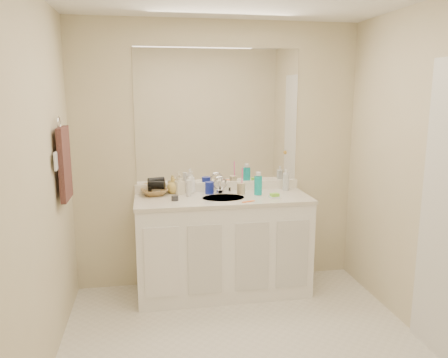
% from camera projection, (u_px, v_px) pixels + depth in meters
% --- Properties ---
extents(floor, '(2.60, 2.60, 0.00)m').
position_uv_depth(floor, '(249.00, 357.00, 2.98)').
color(floor, silver).
rests_on(floor, ground).
extents(wall_back, '(2.60, 0.02, 2.40)m').
position_uv_depth(wall_back, '(218.00, 156.00, 4.00)').
color(wall_back, beige).
rests_on(wall_back, floor).
extents(wall_front, '(2.60, 0.02, 2.40)m').
position_uv_depth(wall_front, '(340.00, 264.00, 1.49)').
color(wall_front, beige).
rests_on(wall_front, floor).
extents(wall_left, '(0.02, 2.60, 2.40)m').
position_uv_depth(wall_left, '(32.00, 194.00, 2.52)').
color(wall_left, beige).
rests_on(wall_left, floor).
extents(wall_right, '(0.02, 2.60, 2.40)m').
position_uv_depth(wall_right, '(437.00, 178.00, 2.97)').
color(wall_right, beige).
rests_on(wall_right, floor).
extents(vanity_cabinet, '(1.50, 0.55, 0.85)m').
position_uv_depth(vanity_cabinet, '(223.00, 247.00, 3.89)').
color(vanity_cabinet, white).
rests_on(vanity_cabinet, floor).
extents(countertop, '(1.52, 0.57, 0.03)m').
position_uv_depth(countertop, '(223.00, 199.00, 3.80)').
color(countertop, silver).
rests_on(countertop, vanity_cabinet).
extents(backsplash, '(1.52, 0.03, 0.08)m').
position_uv_depth(backsplash, '(218.00, 186.00, 4.04)').
color(backsplash, white).
rests_on(backsplash, countertop).
extents(sink_basin, '(0.37, 0.37, 0.02)m').
position_uv_depth(sink_basin, '(223.00, 199.00, 3.78)').
color(sink_basin, beige).
rests_on(sink_basin, countertop).
extents(faucet, '(0.02, 0.02, 0.11)m').
position_uv_depth(faucet, '(220.00, 187.00, 3.94)').
color(faucet, silver).
rests_on(faucet, countertop).
extents(mirror, '(1.48, 0.01, 1.20)m').
position_uv_depth(mirror, '(218.00, 117.00, 3.92)').
color(mirror, white).
rests_on(mirror, wall_back).
extents(blue_mug, '(0.10, 0.10, 0.11)m').
position_uv_depth(blue_mug, '(209.00, 188.00, 3.91)').
color(blue_mug, '#162499').
rests_on(blue_mug, countertop).
extents(tan_cup, '(0.09, 0.09, 0.10)m').
position_uv_depth(tan_cup, '(241.00, 189.00, 3.90)').
color(tan_cup, '#C0B087').
rests_on(tan_cup, countertop).
extents(toothbrush, '(0.01, 0.03, 0.18)m').
position_uv_depth(toothbrush, '(242.00, 178.00, 3.88)').
color(toothbrush, '#FF43A1').
rests_on(toothbrush, tan_cup).
extents(mouthwash_bottle, '(0.09, 0.09, 0.17)m').
position_uv_depth(mouthwash_bottle, '(258.00, 185.00, 3.87)').
color(mouthwash_bottle, '#0EB0AF').
rests_on(mouthwash_bottle, countertop).
extents(clear_pump_bottle, '(0.08, 0.08, 0.16)m').
position_uv_depth(clear_pump_bottle, '(286.00, 182.00, 4.05)').
color(clear_pump_bottle, silver).
rests_on(clear_pump_bottle, countertop).
extents(soap_dish, '(0.11, 0.09, 0.01)m').
position_uv_depth(soap_dish, '(275.00, 197.00, 3.77)').
color(soap_dish, white).
rests_on(soap_dish, countertop).
extents(green_soap, '(0.08, 0.06, 0.03)m').
position_uv_depth(green_soap, '(275.00, 195.00, 3.77)').
color(green_soap, '#81D333').
rests_on(green_soap, soap_dish).
extents(orange_comb, '(0.12, 0.06, 0.00)m').
position_uv_depth(orange_comb, '(248.00, 201.00, 3.63)').
color(orange_comb, orange).
rests_on(orange_comb, countertop).
extents(dark_jar, '(0.06, 0.06, 0.04)m').
position_uv_depth(dark_jar, '(175.00, 198.00, 3.67)').
color(dark_jar, '#292A2F').
rests_on(dark_jar, countertop).
extents(extra_white_bottle, '(0.05, 0.05, 0.14)m').
position_uv_depth(extra_white_bottle, '(189.00, 188.00, 3.81)').
color(extra_white_bottle, silver).
rests_on(extra_white_bottle, countertop).
extents(soap_bottle_white, '(0.10, 0.10, 0.20)m').
position_uv_depth(soap_bottle_white, '(191.00, 182.00, 3.93)').
color(soap_bottle_white, white).
rests_on(soap_bottle_white, countertop).
extents(soap_bottle_cream, '(0.10, 0.10, 0.17)m').
position_uv_depth(soap_bottle_cream, '(179.00, 184.00, 3.90)').
color(soap_bottle_cream, beige).
rests_on(soap_bottle_cream, countertop).
extents(soap_bottle_yellow, '(0.14, 0.14, 0.15)m').
position_uv_depth(soap_bottle_yellow, '(173.00, 185.00, 3.92)').
color(soap_bottle_yellow, gold).
rests_on(soap_bottle_yellow, countertop).
extents(wicker_basket, '(0.27, 0.27, 0.06)m').
position_uv_depth(wicker_basket, '(155.00, 192.00, 3.86)').
color(wicker_basket, olive).
rests_on(wicker_basket, countertop).
extents(hair_dryer, '(0.16, 0.11, 0.07)m').
position_uv_depth(hair_dryer, '(157.00, 185.00, 3.85)').
color(hair_dryer, black).
rests_on(hair_dryer, wicker_basket).
extents(towel_ring, '(0.01, 0.11, 0.11)m').
position_uv_depth(towel_ring, '(59.00, 124.00, 3.21)').
color(towel_ring, silver).
rests_on(towel_ring, wall_left).
extents(hand_towel, '(0.04, 0.32, 0.55)m').
position_uv_depth(hand_towel, '(65.00, 164.00, 3.27)').
color(hand_towel, '#2F1B19').
rests_on(hand_towel, towel_ring).
extents(switch_plate, '(0.01, 0.08, 0.13)m').
position_uv_depth(switch_plate, '(56.00, 161.00, 3.06)').
color(switch_plate, silver).
rests_on(switch_plate, wall_left).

